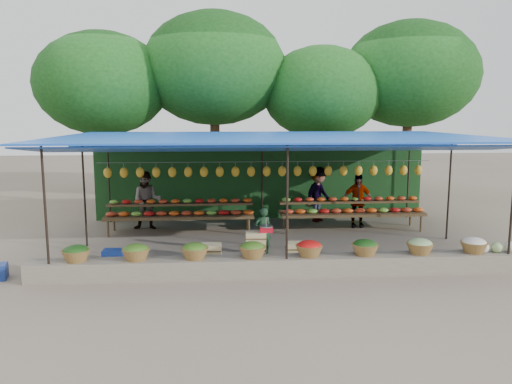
{
  "coord_description": "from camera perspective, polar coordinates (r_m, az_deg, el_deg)",
  "views": [
    {
      "loc": [
        -1.4,
        -12.82,
        3.35
      ],
      "look_at": [
        -0.4,
        0.2,
        1.33
      ],
      "focal_mm": 35.0,
      "sensor_mm": 36.0,
      "label": 1
    }
  ],
  "objects": [
    {
      "name": "stall_canopy",
      "position": [
        12.99,
        1.81,
        5.79
      ],
      "size": [
        10.8,
        6.6,
        2.82
      ],
      "color": "black",
      "rests_on": "ground"
    },
    {
      "name": "netting_backdrop",
      "position": [
        16.17,
        0.62,
        1.34
      ],
      "size": [
        10.6,
        0.06,
        2.5
      ],
      "primitive_type": "cube",
      "color": "#1B4C22",
      "rests_on": "ground"
    },
    {
      "name": "customer_right",
      "position": [
        15.26,
        11.5,
        -0.97
      ],
      "size": [
        0.96,
        0.44,
        1.62
      ],
      "primitive_type": "imported",
      "rotation": [
        0.0,
        0.0,
        -0.05
      ],
      "color": "slate",
      "rests_on": "ground"
    },
    {
      "name": "produce_baskets",
      "position": [
        10.53,
        2.87,
        -6.55
      ],
      "size": [
        8.98,
        0.58,
        0.34
      ],
      "color": "brown",
      "rests_on": "stone_curb"
    },
    {
      "name": "tree_row",
      "position": [
        19.05,
        1.39,
        12.88
      ],
      "size": [
        16.51,
        5.5,
        7.12
      ],
      "color": "#3C2615",
      "rests_on": "ground"
    },
    {
      "name": "customer_left",
      "position": [
        14.98,
        -12.35,
        -0.96
      ],
      "size": [
        0.85,
        0.67,
        1.72
      ],
      "primitive_type": "imported",
      "rotation": [
        0.0,
        0.0,
        -0.03
      ],
      "color": "slate",
      "rests_on": "ground"
    },
    {
      "name": "stone_curb",
      "position": [
        10.65,
        3.4,
        -8.43
      ],
      "size": [
        10.6,
        0.55,
        0.4
      ],
      "primitive_type": "cube",
      "color": "#655D51",
      "rests_on": "ground"
    },
    {
      "name": "vendor_seated",
      "position": [
        12.08,
        0.81,
        -4.48
      ],
      "size": [
        0.47,
        0.37,
        1.15
      ],
      "primitive_type": "imported",
      "rotation": [
        0.0,
        0.0,
        3.38
      ],
      "color": "#193820",
      "rests_on": "ground"
    },
    {
      "name": "fruit_table_left",
      "position": [
        14.48,
        -8.64,
        -2.22
      ],
      "size": [
        4.21,
        0.95,
        0.93
      ],
      "color": "#43331A",
      "rests_on": "ground"
    },
    {
      "name": "weighing_scale",
      "position": [
        11.14,
        1.19,
        -4.18
      ],
      "size": [
        0.3,
        0.3,
        0.32
      ],
      "color": "red",
      "rests_on": "crate_counter"
    },
    {
      "name": "ground",
      "position": [
        13.33,
        1.79,
        -5.76
      ],
      "size": [
        60.0,
        60.0,
        0.0
      ],
      "primitive_type": "plane",
      "color": "#6B604F",
      "rests_on": "ground"
    },
    {
      "name": "crate_counter",
      "position": [
        11.26,
        -0.16,
        -6.87
      ],
      "size": [
        2.37,
        0.36,
        0.77
      ],
      "color": "tan",
      "rests_on": "ground"
    },
    {
      "name": "customer_mid",
      "position": [
        15.85,
        7.16,
        -0.29
      ],
      "size": [
        1.26,
        1.23,
        1.73
      ],
      "primitive_type": "imported",
      "rotation": [
        0.0,
        0.0,
        0.74
      ],
      "color": "slate",
      "rests_on": "ground"
    },
    {
      "name": "blue_crate_back",
      "position": [
        12.03,
        -15.95,
        -7.01
      ],
      "size": [
        0.5,
        0.37,
        0.29
      ],
      "primitive_type": "cube",
      "rotation": [
        0.0,
        0.0,
        -0.06
      ],
      "color": "navy",
      "rests_on": "ground"
    },
    {
      "name": "fruit_table_right",
      "position": [
        14.96,
        10.85,
        -1.93
      ],
      "size": [
        4.21,
        0.95,
        0.93
      ],
      "color": "#43331A",
      "rests_on": "ground"
    }
  ]
}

